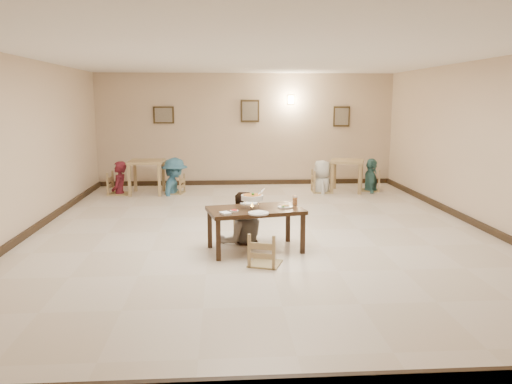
{
  "coord_description": "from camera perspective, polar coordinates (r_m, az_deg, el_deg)",
  "views": [
    {
      "loc": [
        -0.65,
        -8.57,
        2.27
      ],
      "look_at": [
        -0.11,
        -0.56,
        0.8
      ],
      "focal_mm": 35.0,
      "sensor_mm": 36.0,
      "label": 1
    }
  ],
  "objects": [
    {
      "name": "curry_warmer",
      "position": [
        7.5,
        -0.44,
        -0.64
      ],
      "size": [
        0.37,
        0.33,
        0.3
      ],
      "color": "silver",
      "rests_on": "main_table"
    },
    {
      "name": "baseboard_front",
      "position": [
        4.27,
        5.84,
        -20.81
      ],
      "size": [
        8.0,
        0.06,
        0.12
      ],
      "primitive_type": "cube",
      "color": "black",
      "rests_on": "floor"
    },
    {
      "name": "bg_diner_c",
      "position": [
        12.58,
        7.61,
        3.61
      ],
      "size": [
        0.59,
        0.84,
        1.62
      ],
      "primitive_type": "imported",
      "rotation": [
        0.0,
        0.0,
        4.61
      ],
      "color": "silver",
      "rests_on": "floor"
    },
    {
      "name": "picture_c",
      "position": [
        13.92,
        9.75,
        8.5
      ],
      "size": [
        0.45,
        0.04,
        0.55
      ],
      "color": "#352714",
      "rests_on": "wall_back"
    },
    {
      "name": "main_diner",
      "position": [
        8.03,
        -1.67,
        0.01
      ],
      "size": [
        0.91,
        0.77,
        1.65
      ],
      "primitive_type": "imported",
      "rotation": [
        0.0,
        0.0,
        3.34
      ],
      "color": "gray",
      "rests_on": "floor"
    },
    {
      "name": "baseboard_right",
      "position": [
        9.98,
        23.87,
        -3.32
      ],
      "size": [
        0.06,
        10.0,
        0.12
      ],
      "primitive_type": "cube",
      "color": "black",
      "rests_on": "floor"
    },
    {
      "name": "bg_chair_rr",
      "position": [
        13.06,
        13.04,
        2.21
      ],
      "size": [
        0.45,
        0.45,
        0.95
      ],
      "rotation": [
        0.0,
        0.0,
        -1.89
      ],
      "color": "tan",
      "rests_on": "floor"
    },
    {
      "name": "wall_left",
      "position": [
        9.23,
        -25.21,
        4.61
      ],
      "size": [
        0.0,
        10.0,
        10.0
      ],
      "primitive_type": "plane",
      "rotation": [
        1.57,
        0.0,
        1.57
      ],
      "color": "beige",
      "rests_on": "floor"
    },
    {
      "name": "bg_diner_d",
      "position": [
        13.01,
        13.1,
        3.75
      ],
      "size": [
        0.59,
        1.03,
        1.66
      ],
      "primitive_type": "imported",
      "rotation": [
        0.0,
        0.0,
        1.37
      ],
      "color": "#457F7A",
      "rests_on": "floor"
    },
    {
      "name": "baseboard_back",
      "position": [
        13.73,
        -1.1,
        1.12
      ],
      "size": [
        8.0,
        0.06,
        0.12
      ],
      "primitive_type": "cube",
      "color": "black",
      "rests_on": "floor"
    },
    {
      "name": "wall_back",
      "position": [
        13.61,
        -1.12,
        7.13
      ],
      "size": [
        10.0,
        0.0,
        10.0
      ],
      "primitive_type": "plane",
      "rotation": [
        1.57,
        0.0,
        0.0
      ],
      "color": "beige",
      "rests_on": "floor"
    },
    {
      "name": "drink_glass",
      "position": [
        7.84,
        4.47,
        -0.98
      ],
      "size": [
        0.08,
        0.08,
        0.15
      ],
      "color": "white",
      "rests_on": "main_table"
    },
    {
      "name": "chair_near",
      "position": [
        6.97,
        1.04,
        -4.79
      ],
      "size": [
        0.42,
        0.42,
        0.9
      ],
      "rotation": [
        0.0,
        0.0,
        2.8
      ],
      "color": "tan",
      "rests_on": "floor"
    },
    {
      "name": "chili_dish",
      "position": [
        7.37,
        -2.5,
        -2.15
      ],
      "size": [
        0.12,
        0.12,
        0.03
      ],
      "color": "white",
      "rests_on": "main_table"
    },
    {
      "name": "napkin_cutlery",
      "position": [
        7.2,
        -3.49,
        -2.43
      ],
      "size": [
        0.22,
        0.26,
        0.03
      ],
      "color": "white",
      "rests_on": "main_table"
    },
    {
      "name": "wall_sconce",
      "position": [
        13.65,
        3.99,
        10.48
      ],
      "size": [
        0.16,
        0.05,
        0.22
      ],
      "primitive_type": "cube",
      "color": "#FFD88C",
      "rests_on": "wall_back"
    },
    {
      "name": "chair_far",
      "position": [
        8.22,
        -1.35,
        -2.54
      ],
      "size": [
        0.41,
        0.41,
        0.87
      ],
      "rotation": [
        0.0,
        0.0,
        -0.06
      ],
      "color": "tan",
      "rests_on": "floor"
    },
    {
      "name": "main_table",
      "position": [
        7.59,
        -0.08,
        -2.47
      ],
      "size": [
        1.54,
        1.07,
        0.66
      ],
      "rotation": [
        0.0,
        0.0,
        0.21
      ],
      "color": "#352112",
      "rests_on": "floor"
    },
    {
      "name": "picture_b",
      "position": [
        13.55,
        -0.7,
        9.24
      ],
      "size": [
        0.5,
        0.04,
        0.6
      ],
      "color": "#352714",
      "rests_on": "wall_back"
    },
    {
      "name": "bg_chair_lr",
      "position": [
        12.51,
        -9.29,
        1.85
      ],
      "size": [
        0.42,
        0.42,
        0.89
      ],
      "rotation": [
        0.0,
        0.0,
        -1.8
      ],
      "color": "tan",
      "rests_on": "floor"
    },
    {
      "name": "bg_diner_b",
      "position": [
        12.46,
        -9.35,
        3.87
      ],
      "size": [
        0.83,
        1.24,
        1.78
      ],
      "primitive_type": "imported",
      "rotation": [
        0.0,
        0.0,
        1.41
      ],
      "color": "teal",
      "rests_on": "floor"
    },
    {
      "name": "fried_plate",
      "position": [
        7.63,
        3.34,
        -1.68
      ],
      "size": [
        0.23,
        0.23,
        0.05
      ],
      "color": "white",
      "rests_on": "main_table"
    },
    {
      "name": "bg_chair_rl",
      "position": [
        12.61,
        7.58,
        2.32
      ],
      "size": [
        0.49,
        0.49,
        1.05
      ],
      "rotation": [
        0.0,
        0.0,
        1.54
      ],
      "color": "tan",
      "rests_on": "floor"
    },
    {
      "name": "bg_table_left",
      "position": [
        12.55,
        -12.41,
        2.91
      ],
      "size": [
        0.85,
        0.85,
        0.83
      ],
      "rotation": [
        0.0,
        0.0,
        -0.02
      ],
      "color": "tan",
      "rests_on": "floor"
    },
    {
      "name": "rice_plate_near",
      "position": [
        7.2,
        0.29,
        -2.4
      ],
      "size": [
        0.3,
        0.3,
        0.07
      ],
      "color": "white",
      "rests_on": "main_table"
    },
    {
      "name": "floor",
      "position": [
        8.89,
        0.46,
        -4.42
      ],
      "size": [
        10.0,
        10.0,
        0.0
      ],
      "primitive_type": "plane",
      "color": "beige",
      "rests_on": "ground"
    },
    {
      "name": "baseboard_left",
      "position": [
        9.45,
        -24.37,
        -4.09
      ],
      "size": [
        0.06,
        10.0,
        0.12
      ],
      "primitive_type": "cube",
      "color": "black",
      "rests_on": "floor"
    },
    {
      "name": "bg_diner_a",
      "position": [
        12.64,
        -15.48,
        3.4
      ],
      "size": [
        0.42,
        0.61,
        1.63
      ],
      "primitive_type": "imported",
      "rotation": [
        0.0,
        0.0,
        4.66
      ],
      "color": "maroon",
      "rests_on": "floor"
    },
    {
      "name": "ceiling",
      "position": [
        8.62,
        0.49,
        15.24
      ],
      "size": [
        10.0,
        10.0,
        0.0
      ],
      "primitive_type": "plane",
      "color": "white",
      "rests_on": "wall_back"
    },
    {
      "name": "wall_front",
      "position": [
        3.71,
        6.33,
        -1.65
      ],
      "size": [
        10.0,
        0.0,
        10.0
      ],
      "primitive_type": "plane",
      "rotation": [
        -1.57,
        0.0,
        0.0
      ],
      "color": "beige",
      "rests_on": "floor"
    },
    {
      "name": "rice_plate_far",
      "position": [
        7.89,
        -0.84,
        -1.28
      ],
      "size": [
        0.27,
        0.27,
        0.06
      ],
      "color": "white",
      "rests_on": "main_table"
    },
    {
      "name": "bg_chair_ll",
      "position": [
        12.68,
        -15.41,
        2.06
      ],
      "size": [
        0.49,
        0.49,
        1.04
      ],
      "rotation": [
        0.0,
        0.0,
        1.48
      ],
      "color": "tan",
      "rests_on": "floor"
    },
    {
      "name": "bg_table_right",
      "position": [
        12.81,
        10.37,
        2.99
      ],
      "size": [
        1.01,
        1.01,
        0.8
      ],
      "rotation": [
        0.0,
        0.0,
        -0.32
      ],
      "color": "tan",
      "rests_on": "floor"
    },
    {
      "name": "picture_a",
      "position": [
        13.62,
        -10.51,
        8.65
      ],
      "size": [
        0.55,
        0.04,
        0.45
      ],
      "color": "#352714",
      "rests_on": "wall_back"
    },
    {
      "name": "wall_right",
      "position": [
        9.78,
        24.64,
        4.92
      ],
      "size": [
        0.0,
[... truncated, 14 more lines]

